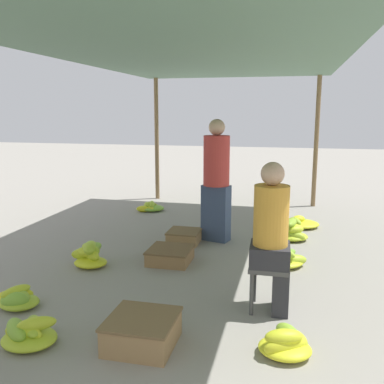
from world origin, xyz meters
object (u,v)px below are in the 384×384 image
at_px(vendor_seated, 273,235).
at_px(banana_pile_left_2, 90,254).
at_px(shopper_walking_mid, 216,179).
at_px(banana_pile_left_1, 17,299).
at_px(stool, 269,273).
at_px(banana_pile_right_2, 296,223).
at_px(banana_pile_right_1, 290,233).
at_px(banana_pile_left_0, 27,333).
at_px(banana_pile_right_0, 282,258).
at_px(banana_pile_right_3, 287,343).
at_px(crate_far, 184,237).
at_px(banana_pile_left_3, 150,207).
at_px(crate_mid, 142,331).
at_px(crate_near, 170,255).

relative_size(vendor_seated, banana_pile_left_2, 3.01).
bearing_deg(shopper_walking_mid, banana_pile_left_1, -119.75).
xyz_separation_m(stool, banana_pile_right_2, (0.25, 2.88, -0.27)).
bearing_deg(banana_pile_left_1, banana_pile_right_1, 48.42).
relative_size(banana_pile_left_0, banana_pile_right_0, 0.82).
bearing_deg(vendor_seated, banana_pile_right_2, 85.32).
bearing_deg(vendor_seated, banana_pile_right_3, -77.37).
bearing_deg(banana_pile_right_0, banana_pile_left_1, -144.44).
distance_m(vendor_seated, crate_far, 2.20).
bearing_deg(banana_pile_left_2, banana_pile_right_2, 44.54).
xyz_separation_m(banana_pile_left_1, banana_pile_right_1, (2.37, 2.67, 0.01)).
xyz_separation_m(banana_pile_left_0, banana_pile_left_3, (-0.51, 4.38, -0.02)).
relative_size(banana_pile_left_0, banana_pile_left_2, 1.08).
height_order(banana_pile_left_1, banana_pile_left_2, banana_pile_left_2).
bearing_deg(banana_pile_right_3, banana_pile_left_3, 120.84).
distance_m(banana_pile_left_2, banana_pile_right_3, 2.56).
bearing_deg(crate_mid, banana_pile_left_0, -167.81).
distance_m(banana_pile_left_0, crate_mid, 0.87).
distance_m(banana_pile_right_0, shopper_walking_mid, 1.42).
height_order(vendor_seated, banana_pile_right_2, vendor_seated).
xyz_separation_m(banana_pile_left_0, banana_pile_right_0, (1.82, 2.16, -0.01)).
bearing_deg(banana_pile_left_2, banana_pile_right_3, -30.67).
height_order(banana_pile_left_0, shopper_walking_mid, shopper_walking_mid).
xyz_separation_m(vendor_seated, banana_pile_right_3, (0.15, -0.68, -0.61)).
bearing_deg(banana_pile_left_0, shopper_walking_mid, 72.71).
height_order(banana_pile_left_2, banana_pile_left_3, banana_pile_left_2).
height_order(banana_pile_right_2, crate_far, banana_pile_right_2).
relative_size(banana_pile_left_0, shopper_walking_mid, 0.29).
bearing_deg(banana_pile_left_1, banana_pile_left_2, 81.41).
bearing_deg(vendor_seated, banana_pile_left_2, 162.99).
bearing_deg(banana_pile_right_0, crate_far, 156.59).
xyz_separation_m(banana_pile_left_1, shopper_walking_mid, (1.38, 2.41, 0.77)).
relative_size(stool, banana_pile_right_3, 0.95).
height_order(banana_pile_right_0, crate_far, banana_pile_right_0).
bearing_deg(banana_pile_left_0, banana_pile_left_1, 131.10).
relative_size(banana_pile_left_0, banana_pile_right_3, 1.08).
bearing_deg(shopper_walking_mid, banana_pile_right_2, 41.10).
bearing_deg(stool, banana_pile_left_1, -167.87).
relative_size(banana_pile_left_3, banana_pile_right_0, 0.81).
bearing_deg(banana_pile_left_2, crate_near, 21.46).
height_order(banana_pile_left_1, banana_pile_right_3, banana_pile_right_3).
xyz_separation_m(crate_mid, crate_far, (-0.32, 2.54, -0.03)).
bearing_deg(banana_pile_right_2, banana_pile_left_1, -126.21).
bearing_deg(banana_pile_left_2, stool, -17.15).
height_order(banana_pile_right_1, crate_near, banana_pile_right_1).
xyz_separation_m(banana_pile_left_1, crate_near, (1.01, 1.43, 0.00)).
bearing_deg(crate_far, shopper_walking_mid, 29.38).
height_order(stool, banana_pile_right_2, stool).
relative_size(banana_pile_left_1, banana_pile_right_3, 1.02).
bearing_deg(shopper_walking_mid, stool, -67.13).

